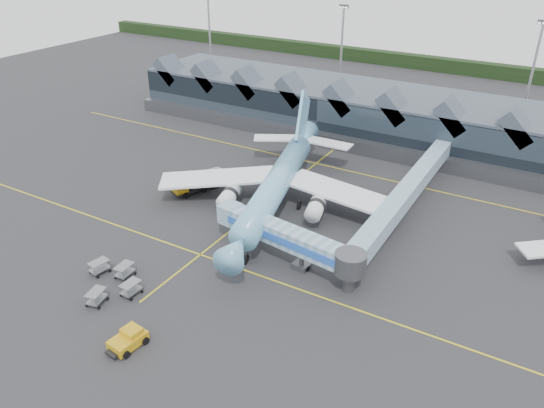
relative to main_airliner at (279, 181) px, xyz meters
The scene contains 10 objects.
ground 11.06m from the main_airliner, 102.00° to the right, with size 260.00×260.00×0.00m, color #2B2B2E.
taxi_stripes 4.82m from the main_airliner, behind, with size 120.00×60.00×0.01m.
tree_line_far 100.10m from the main_airliner, 91.21° to the left, with size 260.00×4.00×4.00m, color black.
terminal 38.09m from the main_airliner, 100.87° to the left, with size 90.00×22.25×12.52m.
light_masts 56.71m from the main_airliner, 70.34° to the left, with size 132.40×42.56×22.45m.
main_airliner is the anchor object (origin of this frame).
jet_bridge 17.23m from the main_airliner, 52.67° to the right, with size 22.99×6.46×5.42m.
fuel_truck 14.71m from the main_airliner, behind, with size 5.52×9.47×3.23m.
pushback_tug 36.27m from the main_airliner, 86.76° to the right, with size 3.20×4.65×1.96m.
baggage_carts 30.24m from the main_airliner, 103.65° to the right, with size 8.72×8.39×1.75m.
Camera 1 is at (39.40, -55.56, 40.57)m, focal length 35.00 mm.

